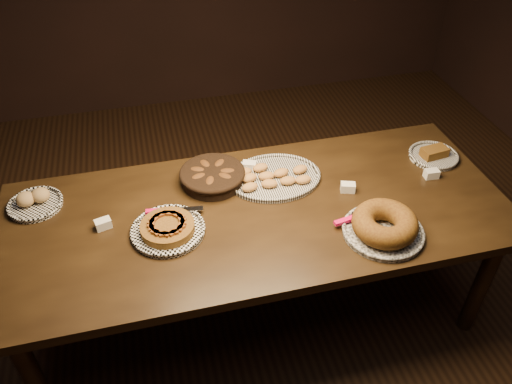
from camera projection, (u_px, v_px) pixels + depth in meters
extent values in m
plane|color=black|center=(257.00, 309.00, 2.83)|extent=(5.00, 5.00, 0.00)
cube|color=black|center=(258.00, 214.00, 2.37)|extent=(2.40, 1.00, 0.05)
cylinder|color=black|center=(34.00, 378.00, 2.12)|extent=(0.08, 0.08, 0.70)
cylinder|color=black|center=(482.00, 283.00, 2.53)|extent=(0.08, 0.08, 0.70)
cylinder|color=black|center=(47.00, 252.00, 2.69)|extent=(0.08, 0.08, 0.70)
cylinder|color=black|center=(411.00, 191.00, 3.10)|extent=(0.08, 0.08, 0.70)
torus|color=white|center=(168.00, 229.00, 2.23)|extent=(0.34, 0.34, 0.02)
cylinder|color=#43260D|center=(168.00, 227.00, 2.22)|extent=(0.32, 0.32, 0.04)
cube|color=#55280E|center=(181.00, 225.00, 2.19)|extent=(0.05, 0.09, 0.01)
cube|color=#55280E|center=(181.00, 219.00, 2.22)|extent=(0.04, 0.09, 0.01)
cube|color=#55280E|center=(177.00, 215.00, 2.25)|extent=(0.07, 0.08, 0.01)
cube|color=#55280E|center=(169.00, 213.00, 2.25)|extent=(0.09, 0.04, 0.01)
cube|color=#55280E|center=(161.00, 215.00, 2.25)|extent=(0.09, 0.05, 0.01)
cube|color=#55280E|center=(154.00, 219.00, 2.22)|extent=(0.07, 0.08, 0.01)
cube|color=#55280E|center=(152.00, 224.00, 2.20)|extent=(0.03, 0.08, 0.01)
cube|color=#55280E|center=(154.00, 230.00, 2.17)|extent=(0.06, 0.08, 0.01)
cube|color=#55280E|center=(160.00, 233.00, 2.15)|extent=(0.08, 0.06, 0.01)
cube|color=#55280E|center=(169.00, 233.00, 2.15)|extent=(0.08, 0.03, 0.01)
cube|color=#55280E|center=(177.00, 230.00, 2.17)|extent=(0.08, 0.07, 0.01)
cube|color=#F30C5B|center=(159.00, 211.00, 2.31)|extent=(0.12, 0.04, 0.02)
cube|color=silver|center=(187.00, 209.00, 2.32)|extent=(0.15, 0.05, 0.00)
torus|color=black|center=(274.00, 176.00, 2.53)|extent=(0.38, 0.38, 0.02)
ellipsoid|color=#A1632E|center=(250.00, 187.00, 2.44)|extent=(0.09, 0.07, 0.04)
ellipsoid|color=#A1632E|center=(269.00, 184.00, 2.46)|extent=(0.09, 0.07, 0.04)
ellipsoid|color=#A1632E|center=(288.00, 181.00, 2.48)|extent=(0.09, 0.06, 0.04)
ellipsoid|color=#A1632E|center=(303.00, 179.00, 2.49)|extent=(0.08, 0.06, 0.04)
ellipsoid|color=#A1632E|center=(249.00, 178.00, 2.50)|extent=(0.09, 0.07, 0.04)
ellipsoid|color=#A1632E|center=(266.00, 176.00, 2.51)|extent=(0.08, 0.06, 0.04)
ellipsoid|color=#A1632E|center=(281.00, 173.00, 2.53)|extent=(0.09, 0.07, 0.04)
ellipsoid|color=#A1632E|center=(300.00, 169.00, 2.55)|extent=(0.09, 0.07, 0.04)
ellipsoid|color=#A1632E|center=(244.00, 172.00, 2.53)|extent=(0.09, 0.06, 0.04)
ellipsoid|color=#A1632E|center=(260.00, 168.00, 2.56)|extent=(0.09, 0.07, 0.04)
torus|color=black|center=(383.00, 230.00, 2.22)|extent=(0.37, 0.37, 0.02)
torus|color=brown|center=(385.00, 223.00, 2.19)|extent=(0.33, 0.33, 0.10)
cube|color=#F30C5B|center=(346.00, 220.00, 2.26)|extent=(0.12, 0.05, 0.02)
cube|color=silver|center=(370.00, 213.00, 2.30)|extent=(0.15, 0.06, 0.00)
cylinder|color=black|center=(213.00, 177.00, 2.49)|extent=(0.37, 0.37, 0.08)
torus|color=black|center=(212.00, 173.00, 2.48)|extent=(0.33, 0.33, 0.03)
ellipsoid|color=black|center=(228.00, 173.00, 2.48)|extent=(0.11, 0.07, 0.05)
ellipsoid|color=black|center=(220.00, 165.00, 2.53)|extent=(0.10, 0.11, 0.05)
ellipsoid|color=black|center=(205.00, 166.00, 2.53)|extent=(0.08, 0.11, 0.05)
ellipsoid|color=black|center=(198.00, 172.00, 2.49)|extent=(0.11, 0.09, 0.05)
ellipsoid|color=black|center=(199.00, 178.00, 2.45)|extent=(0.11, 0.08, 0.05)
ellipsoid|color=black|center=(210.00, 183.00, 2.42)|extent=(0.08, 0.11, 0.05)
ellipsoid|color=black|center=(225.00, 178.00, 2.45)|extent=(0.11, 0.11, 0.05)
torus|color=white|center=(35.00, 203.00, 2.36)|extent=(0.26, 0.26, 0.02)
ellipsoid|color=#9E7449|center=(25.00, 199.00, 2.35)|extent=(0.09, 0.09, 0.07)
ellipsoid|color=#9E7449|center=(40.00, 195.00, 2.37)|extent=(0.09, 0.09, 0.07)
torus|color=black|center=(434.00, 155.00, 2.67)|extent=(0.26, 0.26, 0.02)
cube|color=#43260D|center=(434.00, 152.00, 2.66)|extent=(0.15, 0.10, 0.05)
cube|color=white|center=(182.00, 233.00, 2.20)|extent=(0.08, 0.06, 0.04)
cube|color=white|center=(249.00, 166.00, 2.59)|extent=(0.08, 0.07, 0.04)
cube|color=white|center=(348.00, 187.00, 2.45)|extent=(0.08, 0.06, 0.04)
cube|color=white|center=(103.00, 224.00, 2.25)|extent=(0.08, 0.06, 0.04)
cube|color=white|center=(432.00, 174.00, 2.54)|extent=(0.07, 0.05, 0.04)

